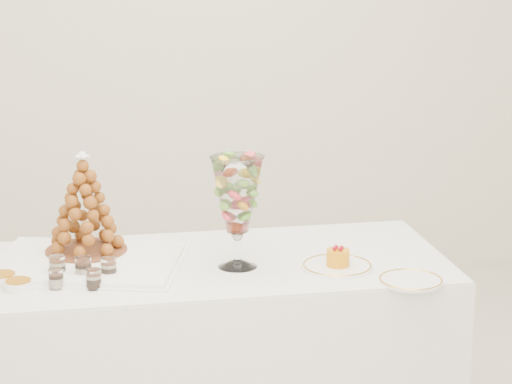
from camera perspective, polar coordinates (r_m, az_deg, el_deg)
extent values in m
cube|color=silver|center=(5.10, -3.93, 10.25)|extent=(4.50, 0.04, 2.80)
cube|color=silver|center=(1.18, 7.76, -5.10)|extent=(4.50, 0.04, 2.80)
cube|color=white|center=(3.56, -4.02, -9.43)|extent=(1.86, 0.83, 0.68)
cube|color=white|center=(3.44, -4.12, -4.16)|extent=(1.85, 0.83, 0.01)
cube|color=white|center=(3.45, -9.69, -3.98)|extent=(0.70, 0.58, 0.02)
cylinder|color=white|center=(3.39, -1.06, -4.10)|extent=(0.14, 0.14, 0.02)
cylinder|color=white|center=(3.38, -1.07, -3.17)|extent=(0.03, 0.03, 0.09)
sphere|color=white|center=(3.36, -1.07, -2.42)|extent=(0.04, 0.04, 0.04)
cylinder|color=white|center=(3.39, 4.66, -4.26)|extent=(0.24, 0.24, 0.01)
cylinder|color=white|center=(3.29, 8.83, -5.03)|extent=(0.21, 0.21, 0.01)
cylinder|color=white|center=(3.35, -11.28, -4.18)|extent=(0.06, 0.06, 0.07)
cylinder|color=white|center=(3.32, -9.83, -4.30)|extent=(0.06, 0.06, 0.07)
cylinder|color=white|center=(3.31, -8.42, -4.32)|extent=(0.06, 0.06, 0.07)
cylinder|color=white|center=(3.25, -11.35, -4.88)|extent=(0.06, 0.06, 0.06)
cylinder|color=white|center=(3.22, -9.26, -4.94)|extent=(0.06, 0.06, 0.07)
cylinder|color=white|center=(3.34, -14.29, -4.83)|extent=(0.09, 0.09, 0.03)
cylinder|color=white|center=(3.27, -13.42, -5.20)|extent=(0.09, 0.09, 0.03)
cylinder|color=brown|center=(3.54, -9.66, -3.28)|extent=(0.28, 0.28, 0.01)
cone|color=brown|center=(3.49, -9.79, -0.57)|extent=(0.29, 0.29, 0.34)
sphere|color=white|center=(3.45, -9.90, 2.01)|extent=(0.03, 0.03, 0.03)
cylinder|color=orange|center=(3.37, 4.70, -3.76)|extent=(0.08, 0.08, 0.06)
sphere|color=maroon|center=(3.37, 4.92, -3.17)|extent=(0.01, 0.01, 0.01)
sphere|color=maroon|center=(3.37, 4.60, -3.14)|extent=(0.01, 0.01, 0.01)
sphere|color=maroon|center=(3.36, 4.51, -3.23)|extent=(0.01, 0.01, 0.01)
sphere|color=maroon|center=(3.35, 4.83, -3.27)|extent=(0.01, 0.01, 0.01)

